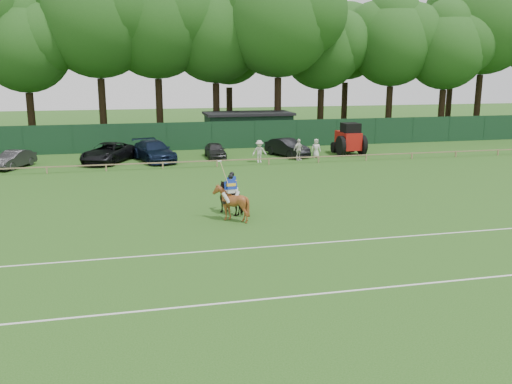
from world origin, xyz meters
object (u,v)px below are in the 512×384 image
object	(u,v)px
estate_black	(287,147)
spectator_right	(316,148)
spectator_left	(259,151)
horse_dark	(232,198)
hatch_grey	(215,150)
sedan_navy	(154,151)
spectator_mid	(298,150)
horse_chestnut	(231,203)
utility_shed	(248,128)
sedan_grey	(14,159)
tractor	(349,140)
suv_black	(108,153)

from	to	relation	value
estate_black	spectator_right	xyz separation A→B (m)	(2.06, -1.38, 0.05)
spectator_left	horse_dark	bearing A→B (deg)	-111.41
spectator_left	hatch_grey	bearing A→B (deg)	132.12
estate_black	spectator_left	world-z (taller)	spectator_left
sedan_navy	estate_black	size ratio (longest dim) A/B	1.25
horse_dark	spectator_mid	bearing A→B (deg)	-156.23
spectator_left	spectator_right	distance (m)	5.18
estate_black	horse_chestnut	bearing A→B (deg)	-136.52
spectator_mid	estate_black	bearing A→B (deg)	68.20
spectator_left	utility_shed	xyz separation A→B (m)	(1.48, 10.93, 0.67)
sedan_grey	sedan_navy	distance (m)	10.25
spectator_mid	tractor	bearing A→B (deg)	-7.14
sedan_navy	utility_shed	size ratio (longest dim) A/B	0.66
horse_chestnut	spectator_mid	bearing A→B (deg)	-125.44
estate_black	tractor	size ratio (longest dim) A/B	1.37
hatch_grey	tractor	size ratio (longest dim) A/B	1.13
horse_chestnut	sedan_grey	bearing A→B (deg)	-61.29
hatch_grey	tractor	xyz separation A→B (m)	(11.37, -0.76, 0.65)
utility_shed	horse_chestnut	bearing A→B (deg)	-104.01
horse_chestnut	suv_black	size ratio (longest dim) A/B	0.32
horse_chestnut	estate_black	distance (m)	20.11
spectator_right	spectator_mid	bearing A→B (deg)	-143.85
horse_chestnut	sedan_navy	distance (m)	18.53
utility_shed	hatch_grey	bearing A→B (deg)	-119.53
estate_black	utility_shed	bearing A→B (deg)	77.70
suv_black	hatch_grey	bearing A→B (deg)	27.15
spectator_right	tractor	world-z (taller)	tractor
horse_dark	suv_black	size ratio (longest dim) A/B	0.34
estate_black	tractor	distance (m)	5.41
sedan_grey	tractor	bearing A→B (deg)	25.10
spectator_mid	tractor	world-z (taller)	tractor
sedan_navy	tractor	xyz separation A→B (m)	(16.31, -0.24, 0.47)
horse_chestnut	spectator_mid	world-z (taller)	horse_chestnut
suv_black	spectator_right	bearing A→B (deg)	19.61
horse_dark	utility_shed	distance (m)	26.28
estate_black	spectator_mid	world-z (taller)	spectator_mid
tractor	utility_shed	bearing A→B (deg)	129.26
estate_black	hatch_grey	bearing A→B (deg)	153.03
hatch_grey	tractor	bearing A→B (deg)	-3.91
spectator_right	utility_shed	bearing A→B (deg)	119.53
sedan_grey	suv_black	distance (m)	6.73
horse_dark	sedan_navy	distance (m)	17.31
hatch_grey	tractor	world-z (taller)	tractor
spectator_right	suv_black	bearing A→B (deg)	-175.70
utility_shed	suv_black	bearing A→B (deg)	-147.50
horse_chestnut	spectator_right	size ratio (longest dim) A/B	1.11
horse_dark	horse_chestnut	distance (m)	1.31
horse_dark	suv_black	world-z (taller)	horse_dark
suv_black	hatch_grey	distance (m)	8.50
suv_black	spectator_left	xyz separation A→B (m)	(11.50, -2.66, 0.11)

